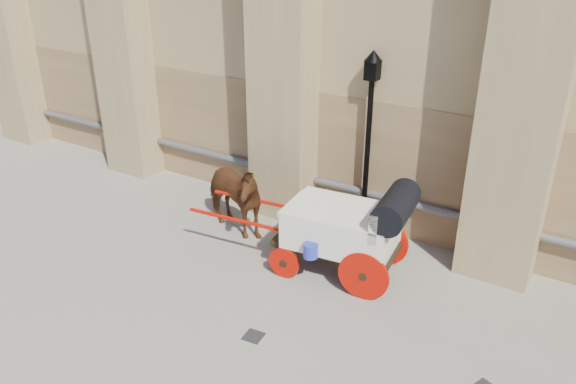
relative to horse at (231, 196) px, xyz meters
The scene contains 5 objects.
ground 2.75m from the horse, 55.64° to the right, with size 90.00×90.00×0.00m, color slate.
horse is the anchor object (origin of this frame).
carriage 3.00m from the horse, ahead, with size 4.64×1.77×1.98m.
street_lamp 3.25m from the horse, 33.37° to the left, with size 0.38×0.38×4.09m.
drain_grate_near 3.84m from the horse, 47.21° to the right, with size 0.32×0.32×0.01m, color black.
Camera 1 is at (5.59, -6.68, 6.29)m, focal length 35.00 mm.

